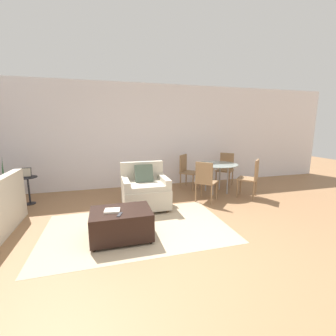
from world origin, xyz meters
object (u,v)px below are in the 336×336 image
Objects in this scene: potted_plant at (4,196)px; picture_frame at (27,172)px; ottoman at (121,223)px; dining_table at (217,168)px; armchair at (145,190)px; side_table at (28,185)px; dining_chair_far_right at (226,167)px; dining_chair_far_left at (187,169)px; book_stack at (112,211)px; dining_chair_near_left at (205,179)px; tv_remote_primary at (120,214)px; dining_chair_near_right at (252,176)px.

potted_plant is 0.66m from picture_frame.
ottoman is 0.87× the size of dining_table.
armchair is 1.52× the size of side_table.
dining_table is at bearing 35.12° from ottoman.
dining_chair_far_right reaches higher than ottoman.
book_stack is at bearing -130.76° from dining_chair_far_left.
book_stack is at bearing -145.96° from dining_table.
picture_frame is at bearing 5.34° from potted_plant.
ottoman is 0.97× the size of dining_chair_near_left.
picture_frame is at bearing 128.79° from book_stack.
ottoman is (-0.56, -1.18, -0.12)m from armchair.
armchair is 2.75m from dining_chair_far_right.
picture_frame is at bearing 175.82° from dining_table.
picture_frame reaches higher than ottoman.
dining_chair_far_left is at bearing 180.00° from dining_chair_far_right.
tv_remote_primary is 3.15m from dining_table.
picture_frame is (-1.76, 2.22, 0.25)m from tv_remote_primary.
dining_chair_near_left reaches higher than book_stack.
dining_chair_far_right is (1.16, 1.16, 0.00)m from dining_chair_near_left.
side_table is at bearing 159.58° from armchair.
ottoman is at bearing 81.16° from tv_remote_primary.
dining_chair_far_right is at bearing 90.00° from dining_chair_near_right.
dining_table is 0.83m from dining_chair_near_right.
ottoman is 3.01m from potted_plant.
armchair is 4.63× the size of picture_frame.
armchair is 1.01× the size of dining_chair_far_left.
potted_plant is at bearing 170.88° from dining_chair_near_right.
side_table is at bearing -175.78° from dining_chair_far_left.
dining_table is at bearing -45.00° from dining_chair_far_left.
dining_chair_near_right is at bearing 23.29° from tv_remote_primary.
dining_chair_far_left is at bearing 4.35° from potted_plant.
armchair is at bearing -139.26° from dining_chair_far_left.
potted_plant is 1.84× the size of side_table.
armchair reaches higher than dining_chair_far_left.
dining_chair_near_left is (3.67, -0.89, 0.10)m from side_table.
ottoman is 3.67× the size of book_stack.
book_stack is at bearing -143.69° from dining_chair_far_right.
picture_frame reaches higher than dining_table.
tv_remote_primary is at bearing -142.63° from dining_table.
dining_chair_far_left is at bearing 4.22° from side_table.
ottoman is at bearing -159.26° from dining_chair_near_right.
dining_chair_far_left is (1.89, 2.32, 0.28)m from ottoman.
potted_plant is at bearing 135.52° from tv_remote_primary.
potted_plant is at bearing 176.75° from dining_table.
dining_chair_far_right is (2.49, 1.14, 0.15)m from armchair.
dining_chair_near_right reaches higher than dining_table.
side_table reaches higher than tv_remote_primary.
book_stack is 0.27× the size of dining_chair_near_right.
dining_chair_near_right reaches higher than ottoman.
dining_chair_far_right is (1.16, 0.00, 0.00)m from dining_chair_far_left.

